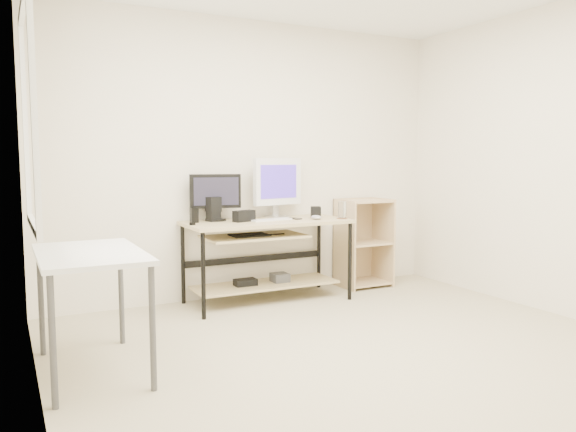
# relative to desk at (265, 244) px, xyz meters

# --- Properties ---
(room) EXTENTS (4.01, 4.01, 2.62)m
(room) POSITION_rel_desk_xyz_m (-0.11, -1.62, 0.78)
(room) COLOR #B8AD8E
(room) RESTS_ON ground
(desk) EXTENTS (1.50, 0.65, 0.75)m
(desk) POSITION_rel_desk_xyz_m (0.00, 0.00, 0.00)
(desk) COLOR tan
(desk) RESTS_ON ground
(side_table) EXTENTS (0.60, 1.00, 0.75)m
(side_table) POSITION_rel_desk_xyz_m (-1.65, -1.06, 0.13)
(side_table) COLOR white
(side_table) RESTS_ON ground
(shelf_unit) EXTENTS (0.50, 0.40, 0.90)m
(shelf_unit) POSITION_rel_desk_xyz_m (1.18, 0.16, -0.09)
(shelf_unit) COLOR tan
(shelf_unit) RESTS_ON ground
(black_monitor) EXTENTS (0.46, 0.19, 0.42)m
(black_monitor) POSITION_rel_desk_xyz_m (-0.40, 0.19, 0.45)
(black_monitor) COLOR black
(black_monitor) RESTS_ON desk
(white_imac) EXTENTS (0.53, 0.17, 0.57)m
(white_imac) POSITION_rel_desk_xyz_m (0.23, 0.20, 0.54)
(white_imac) COLOR silver
(white_imac) RESTS_ON desk
(keyboard) EXTENTS (0.40, 0.16, 0.01)m
(keyboard) POSITION_rel_desk_xyz_m (0.06, -0.02, 0.22)
(keyboard) COLOR white
(keyboard) RESTS_ON desk
(mouse) EXTENTS (0.10, 0.13, 0.04)m
(mouse) POSITION_rel_desk_xyz_m (0.47, -0.13, 0.23)
(mouse) COLOR #B2B2B7
(mouse) RESTS_ON desk
(center_speaker) EXTENTS (0.22, 0.15, 0.10)m
(center_speaker) POSITION_rel_desk_xyz_m (-0.20, 0.02, 0.26)
(center_speaker) COLOR black
(center_speaker) RESTS_ON desk
(speaker_left) EXTENTS (0.13, 0.13, 0.22)m
(speaker_left) POSITION_rel_desk_xyz_m (-0.43, 0.16, 0.33)
(speaker_left) COLOR black
(speaker_left) RESTS_ON desk
(speaker_right) EXTENTS (0.11, 0.11, 0.11)m
(speaker_right) POSITION_rel_desk_xyz_m (0.55, 0.03, 0.26)
(speaker_right) COLOR black
(speaker_right) RESTS_ON desk
(audio_controller) EXTENTS (0.07, 0.05, 0.14)m
(audio_controller) POSITION_rel_desk_xyz_m (-0.62, 0.13, 0.28)
(audio_controller) COLOR black
(audio_controller) RESTS_ON desk
(volume_puck) EXTENTS (0.07, 0.07, 0.02)m
(volume_puck) POSITION_rel_desk_xyz_m (-0.69, -0.03, 0.22)
(volume_puck) COLOR black
(volume_puck) RESTS_ON desk
(smartphone) EXTENTS (0.08, 0.13, 0.01)m
(smartphone) POSITION_rel_desk_xyz_m (0.32, -0.00, 0.22)
(smartphone) COLOR black
(smartphone) RESTS_ON desk
(coaster) EXTENTS (0.12, 0.12, 0.01)m
(coaster) POSITION_rel_desk_xyz_m (0.72, -0.18, 0.21)
(coaster) COLOR #8F5F40
(coaster) RESTS_ON desk
(drinking_glass) EXTENTS (0.09, 0.09, 0.16)m
(drinking_glass) POSITION_rel_desk_xyz_m (0.72, -0.18, 0.30)
(drinking_glass) COLOR white
(drinking_glass) RESTS_ON coaster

